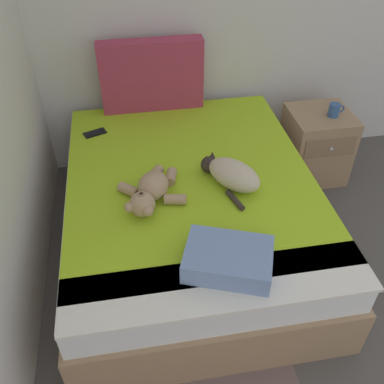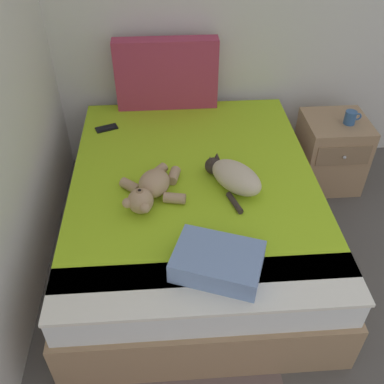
{
  "view_description": "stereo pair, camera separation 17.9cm",
  "coord_description": "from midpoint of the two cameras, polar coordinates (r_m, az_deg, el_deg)",
  "views": [
    {
      "loc": [
        0.61,
        1.56,
        2.14
      ],
      "look_at": [
        0.92,
        3.35,
        0.61
      ],
      "focal_mm": 40.26,
      "sensor_mm": 36.0,
      "label": 1
    },
    {
      "loc": [
        0.79,
        1.54,
        2.14
      ],
      "look_at": [
        0.92,
        3.35,
        0.61
      ],
      "focal_mm": 40.26,
      "sensor_mm": 36.0,
      "label": 2
    }
  ],
  "objects": [
    {
      "name": "wall_back",
      "position": [
        3.38,
        17.78,
        22.72
      ],
      "size": [
        3.86,
        0.06,
        2.44
      ],
      "primitive_type": "cube",
      "color": "beige",
      "rests_on": "ground_plane"
    },
    {
      "name": "patterned_cushion",
      "position": [
        3.15,
        -1.71,
        15.3
      ],
      "size": [
        0.72,
        0.12,
        0.5
      ],
      "color": "#A5334C",
      "rests_on": "bed"
    },
    {
      "name": "cell_phone",
      "position": [
        3.03,
        -9.58,
        8.3
      ],
      "size": [
        0.16,
        0.12,
        0.01
      ],
      "color": "black",
      "rests_on": "bed"
    },
    {
      "name": "mug",
      "position": [
        3.28,
        21.78,
        9.11
      ],
      "size": [
        0.12,
        0.08,
        0.09
      ],
      "color": "#33598C",
      "rests_on": "nightstand"
    },
    {
      "name": "cat",
      "position": [
        2.46,
        7.63,
        2.0
      ],
      "size": [
        0.36,
        0.43,
        0.15
      ],
      "color": "#C6B293",
      "rests_on": "bed"
    },
    {
      "name": "teddy_bear",
      "position": [
        2.37,
        -3.37,
        0.34
      ],
      "size": [
        0.38,
        0.46,
        0.15
      ],
      "color": "tan",
      "rests_on": "bed"
    },
    {
      "name": "throw_pillow",
      "position": [
        2.01,
        6.01,
        -9.23
      ],
      "size": [
        0.47,
        0.4,
        0.11
      ],
      "primitive_type": "cube",
      "rotation": [
        0.0,
        0.0,
        -0.36
      ],
      "color": "#728CB7",
      "rests_on": "bed"
    },
    {
      "name": "bed",
      "position": [
        2.73,
        2.11,
        -2.77
      ],
      "size": [
        1.5,
        1.9,
        0.56
      ],
      "color": "#9E7A56",
      "rests_on": "ground_plane"
    },
    {
      "name": "nightstand",
      "position": [
        3.45,
        19.28,
        4.95
      ],
      "size": [
        0.45,
        0.46,
        0.55
      ],
      "color": "#9E7A56",
      "rests_on": "ground_plane"
    }
  ]
}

